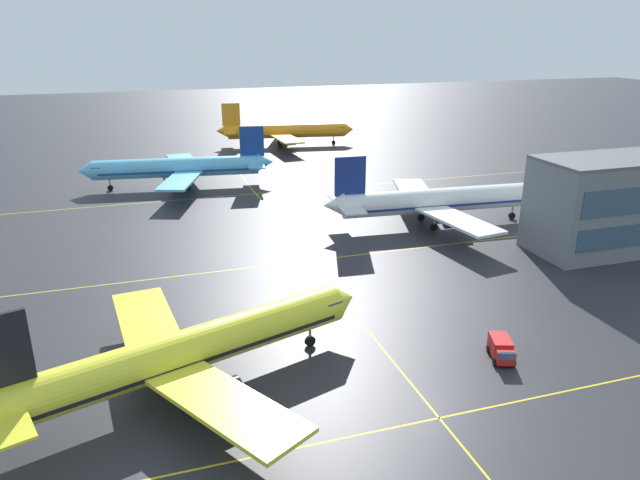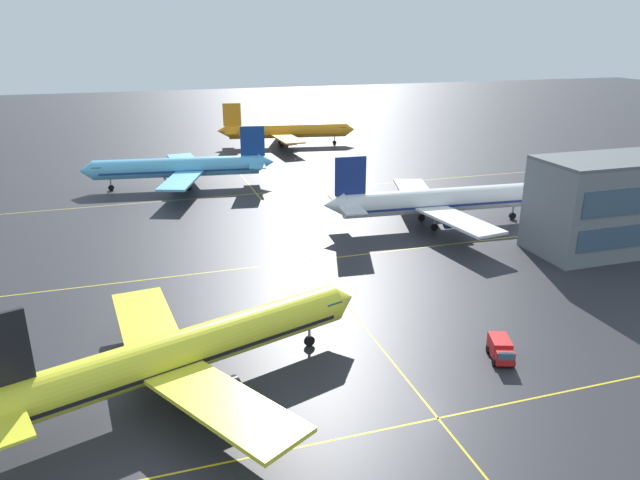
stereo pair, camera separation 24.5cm
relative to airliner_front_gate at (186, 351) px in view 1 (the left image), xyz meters
The scene contains 7 objects.
ground_plane 22.53m from the airliner_front_gate, 23.86° to the right, with size 600.00×600.00×0.00m, color #28282D.
airliner_front_gate is the anchor object (origin of this frame).
airliner_second_row 58.83m from the airliner_front_gate, 39.12° to the left, with size 40.71×35.02×12.65m.
airliner_third_row 76.58m from the airliner_front_gate, 85.38° to the left, with size 40.28×34.46×12.52m.
airliner_far_left_stand 121.84m from the airliner_front_gate, 71.27° to the left, with size 39.46×33.66×12.29m.
taxiway_markings 34.62m from the airliner_front_gate, 53.89° to the left, with size 129.08×127.81×0.01m.
service_truck_red_van 31.38m from the airliner_front_gate, ahead, with size 3.19×4.48×2.10m.
Camera 1 is at (-22.93, -39.81, 31.89)m, focal length 33.14 mm.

